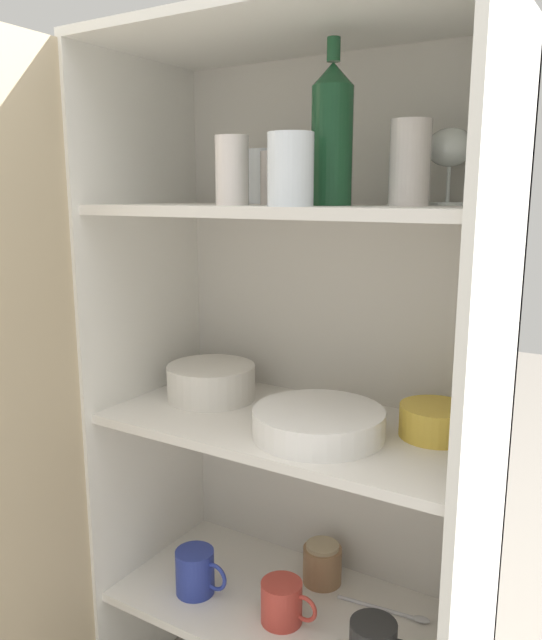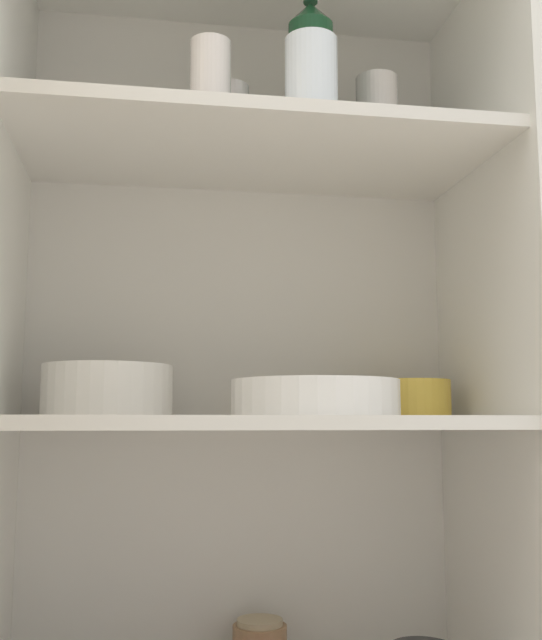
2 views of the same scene
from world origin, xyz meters
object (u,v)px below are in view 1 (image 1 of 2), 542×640
object	(u,v)px
serving_bowl_small	(435,420)
storage_jar	(322,563)
wine_bottle	(332,134)
mixing_bowl_large	(211,380)
coffee_mug_primary	(196,572)
plate_stack_white	(318,423)

from	to	relation	value
serving_bowl_small	storage_jar	xyz separation A→B (m)	(-0.26, 0.04, -0.41)
wine_bottle	mixing_bowl_large	size ratio (longest dim) A/B	1.44
wine_bottle	mixing_bowl_large	bearing A→B (deg)	171.61
wine_bottle	serving_bowl_small	bearing A→B (deg)	24.60
mixing_bowl_large	wine_bottle	bearing A→B (deg)	-8.39
storage_jar	mixing_bowl_large	bearing A→B (deg)	-162.75
coffee_mug_primary	storage_jar	xyz separation A→B (m)	(0.23, 0.18, -0.00)
mixing_bowl_large	serving_bowl_small	size ratio (longest dim) A/B	1.47
serving_bowl_small	coffee_mug_primary	bearing A→B (deg)	-163.17
mixing_bowl_large	serving_bowl_small	world-z (taller)	mixing_bowl_large
wine_bottle	serving_bowl_small	world-z (taller)	wine_bottle
plate_stack_white	storage_jar	size ratio (longest dim) A/B	2.68
mixing_bowl_large	storage_jar	distance (m)	0.50
mixing_bowl_large	storage_jar	size ratio (longest dim) A/B	2.10
wine_bottle	coffee_mug_primary	size ratio (longest dim) A/B	2.22
plate_stack_white	mixing_bowl_large	xyz separation A→B (m)	(-0.31, 0.08, 0.02)
wine_bottle	plate_stack_white	distance (m)	0.54
wine_bottle	mixing_bowl_large	world-z (taller)	wine_bottle
serving_bowl_small	coffee_mug_primary	xyz separation A→B (m)	(-0.48, -0.15, -0.41)
serving_bowl_small	coffee_mug_primary	world-z (taller)	serving_bowl_small
mixing_bowl_large	coffee_mug_primary	xyz separation A→B (m)	(0.03, -0.11, -0.42)
mixing_bowl_large	plate_stack_white	bearing A→B (deg)	-13.59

